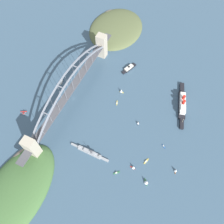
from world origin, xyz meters
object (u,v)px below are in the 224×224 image
Objects in this scene: harbor_ferry_steamer at (129,68)px; small_boat_7 at (133,167)px; small_boat_0 at (117,103)px; small_boat_1 at (146,161)px; harbor_arch_bridge at (71,89)px; seaplane_second_in_formation at (24,112)px; small_boat_3 at (146,182)px; small_boat_5 at (138,123)px; small_boat_4 at (176,170)px; ocean_liner at (182,104)px; small_boat_6 at (117,173)px; small_boat_2 at (164,146)px; naval_cruiser at (90,152)px; seaplane_taxiing_near_bridge at (61,83)px; small_boat_8 at (121,91)px.

small_boat_7 reaches higher than harbor_ferry_steamer.
small_boat_1 is at bearing 47.75° from small_boat_0.
harbor_arch_bridge is 95.92m from seaplane_second_in_formation.
small_boat_3 is 1.14× the size of small_boat_7.
small_boat_0 is 1.37× the size of small_boat_5.
small_boat_4 is (160.24, 148.46, 1.56)m from harbor_ferry_steamer.
ocean_liner is (-71.04, 187.09, -23.45)m from harbor_arch_bridge.
small_boat_5 reaches higher than small_boat_6.
seaplane_second_in_formation reaches higher than small_boat_2.
small_boat_3 reaches higher than small_boat_4.
small_boat_6 is (202.42, 65.75, -1.66)m from harbor_ferry_steamer.
small_boat_5 reaches higher than seaplane_second_in_formation.
naval_cruiser reaches higher than seaplane_second_in_formation.
ocean_liner is 2.71× the size of harbor_ferry_steamer.
ocean_liner is at bearing 118.42° from seaplane_second_in_formation.
naval_cruiser is 6.84× the size of small_boat_0.
small_boat_2 is 0.89× the size of small_boat_6.
ocean_liner reaches higher than harbor_ferry_steamer.
small_boat_1 is (165.11, 101.13, -1.83)m from harbor_ferry_steamer.
harbor_arch_bridge is 115.56m from naval_cruiser.
naval_cruiser is 54.71m from small_boat_6.
harbor_arch_bridge is 52.10m from seaplane_taxiing_near_bridge.
small_boat_4 is (-4.87, 47.33, 3.40)m from small_boat_1.
small_boat_8 is at bearing -158.59° from small_boat_6.
naval_cruiser is at bearing -93.43° from small_boat_3.
harbor_ferry_steamer is at bearing -154.85° from small_boat_7.
naval_cruiser is 6.83× the size of small_boat_3.
small_boat_1 is 40.20m from small_boat_2.
seaplane_taxiing_near_bridge is 226.02m from small_boat_2.
harbor_arch_bridge is at bearing -108.44° from small_boat_1.
small_boat_4 reaches higher than seaplane_taxiing_near_bridge.
harbor_ferry_steamer is 4.80× the size of small_boat_5.
small_boat_3 is (6.06, 100.98, 2.09)m from naval_cruiser.
harbor_ferry_steamer is 212.84m from small_boat_6.
small_boat_5 is 0.83× the size of small_boat_7.
small_boat_8 is (-138.12, -103.85, -0.15)m from small_boat_3.
seaplane_second_in_formation is (85.92, -25.64, 0.30)m from seaplane_taxiing_near_bridge.
harbor_arch_bridge is 34.78× the size of small_boat_6.
harbor_ferry_steamer is 203.21m from small_boat_7.
naval_cruiser is 7.10× the size of small_boat_8.
seaplane_taxiing_near_bridge is 89.66m from seaplane_second_in_formation.
seaplane_second_in_formation reaches higher than small_boat_0.
small_boat_8 reaches higher than small_boat_1.
small_boat_6 reaches higher than small_boat_2.
small_boat_2 is at bearing -2.39° from ocean_liner.
seaplane_second_in_formation is 1.08× the size of small_boat_0.
small_boat_5 is (23.29, 51.45, 2.80)m from small_boat_0.
small_boat_7 reaches higher than small_boat_0.
harbor_ferry_steamer is 3.65× the size of small_boat_8.
small_boat_0 is (-25.29, 77.55, -28.63)m from harbor_arch_bridge.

